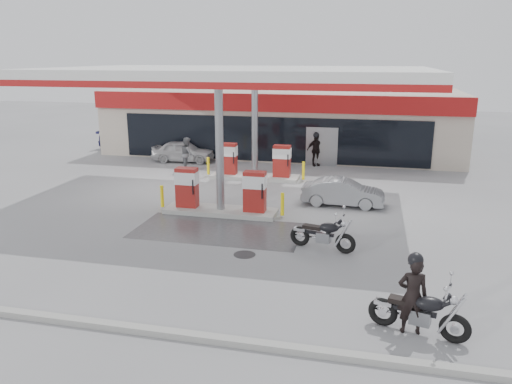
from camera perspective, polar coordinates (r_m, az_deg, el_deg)
ground at (r=18.26m, az=-5.87°, el=-4.26°), size 90.00×90.00×0.00m
wet_patch at (r=18.11m, az=-4.37°, el=-4.39°), size 6.00×3.00×0.00m
drain_cover at (r=15.93m, az=-1.32°, el=-7.16°), size 0.70×0.70×0.01m
kerb at (r=12.40m, az=-16.63°, el=-14.38°), size 28.00×0.25×0.15m
store_building at (r=32.94m, az=3.04°, el=8.15°), size 22.00×8.22×4.00m
canopy at (r=22.01m, az=-1.97°, el=13.15°), size 16.00×10.02×5.51m
pump_island_near at (r=19.86m, az=-4.08°, el=-0.46°), size 5.14×1.30×1.78m
pump_island_far at (r=25.48m, az=-0.14°, el=3.11°), size 5.14×1.30×1.78m
main_motorcycle at (r=12.06m, az=18.26°, el=-13.05°), size 2.23×1.04×1.16m
biker_main at (r=11.90m, az=17.45°, el=-11.23°), size 0.70×0.49×1.82m
parked_motorcycle at (r=16.29m, az=7.73°, el=-4.89°), size 2.20×0.98×1.14m
sedan_white at (r=30.00m, az=-8.32°, el=4.64°), size 3.77×1.69×1.26m
attendant at (r=27.53m, az=-7.83°, el=4.32°), size 1.00×1.10×1.84m
hatchback_silver at (r=21.21m, az=9.92°, el=-0.04°), size 3.46×1.32×1.13m
parked_car_left at (r=34.51m, az=-14.26°, el=5.71°), size 4.57×2.47×1.26m
parked_car_right at (r=30.76m, az=13.16°, el=4.50°), size 4.25×2.77×1.09m
biker_walking at (r=28.68m, az=6.84°, el=4.79°), size 1.15×0.91×1.83m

